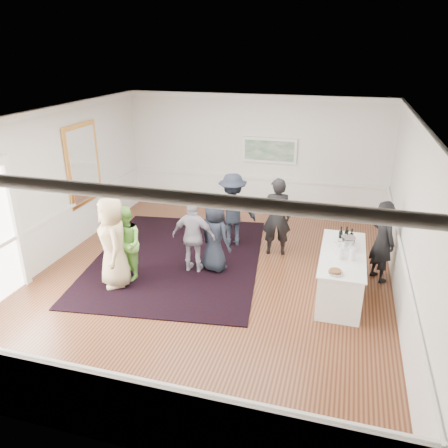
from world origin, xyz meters
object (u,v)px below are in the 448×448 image
(guest_tan, at_px, (113,243))
(guest_dark_b, at_px, (277,217))
(guest_lilac, at_px, (194,236))
(guest_dark_a, at_px, (232,210))
(nut_bowl, at_px, (335,272))
(guest_green, at_px, (126,244))
(serving_table, at_px, (341,273))
(guest_navy, at_px, (215,237))
(bartender, at_px, (382,241))
(ice_bucket, at_px, (348,243))

(guest_tan, bearing_deg, guest_dark_b, 90.70)
(guest_lilac, xyz_separation_m, guest_dark_a, (0.42, 1.45, 0.09))
(guest_tan, xyz_separation_m, nut_bowl, (4.08, -0.03, -0.01))
(guest_green, xyz_separation_m, guest_dark_b, (2.63, 1.94, 0.12))
(serving_table, relative_size, nut_bowl, 8.58)
(guest_dark_a, xyz_separation_m, guest_navy, (-0.03, -1.28, -0.11))
(guest_tan, bearing_deg, bartender, 70.15)
(bartender, bearing_deg, ice_bucket, 98.20)
(serving_table, xyz_separation_m, guest_green, (-4.08, -0.55, 0.33))
(guest_lilac, height_order, nut_bowl, guest_lilac)
(bartender, distance_m, guest_navy, 3.28)
(bartender, xyz_separation_m, guest_dark_b, (-2.17, 0.58, 0.05))
(serving_table, distance_m, guest_navy, 2.56)
(guest_dark_a, bearing_deg, serving_table, 122.39)
(guest_green, xyz_separation_m, guest_dark_a, (1.59, 2.12, 0.11))
(guest_green, bearing_deg, ice_bucket, 56.36)
(bartender, xyz_separation_m, guest_navy, (-3.24, -0.52, -0.08))
(ice_bucket, bearing_deg, guest_lilac, -178.52)
(nut_bowl, bearing_deg, guest_green, 175.67)
(bartender, bearing_deg, guest_green, 70.89)
(bartender, xyz_separation_m, nut_bowl, (-0.83, -1.66, 0.06))
(guest_dark_a, bearing_deg, guest_dark_b, 144.83)
(guest_green, relative_size, guest_dark_b, 0.86)
(guest_dark_a, bearing_deg, nut_bowl, 109.18)
(serving_table, bearing_deg, guest_tan, -168.93)
(guest_green, relative_size, nut_bowl, 6.17)
(serving_table, bearing_deg, guest_dark_a, 147.82)
(bartender, height_order, guest_navy, bartender)
(nut_bowl, bearing_deg, guest_lilac, 160.96)
(ice_bucket, bearing_deg, guest_dark_a, 151.77)
(bartender, relative_size, guest_dark_b, 0.94)
(serving_table, relative_size, ice_bucket, 8.05)
(guest_tan, bearing_deg, nut_bowl, 51.39)
(guest_dark_b, height_order, guest_navy, guest_dark_b)
(guest_tan, relative_size, ice_bucket, 6.87)
(guest_navy, bearing_deg, guest_green, 55.92)
(bartender, bearing_deg, guest_tan, 73.47)
(guest_tan, bearing_deg, guest_lilac, 88.09)
(guest_green, bearing_deg, guest_lilac, 75.82)
(serving_table, distance_m, guest_lilac, 2.93)
(guest_tan, height_order, guest_dark_a, guest_tan)
(guest_tan, relative_size, guest_dark_b, 1.02)
(guest_green, xyz_separation_m, ice_bucket, (4.15, 0.74, 0.21))
(serving_table, xyz_separation_m, guest_lilac, (-2.91, 0.12, 0.34))
(serving_table, bearing_deg, nut_bowl, -97.10)
(ice_bucket, bearing_deg, guest_green, -169.84)
(guest_tan, distance_m, guest_green, 0.32)
(guest_green, distance_m, guest_navy, 1.77)
(guest_lilac, height_order, ice_bucket, guest_lilac)
(guest_dark_a, relative_size, nut_bowl, 7.04)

